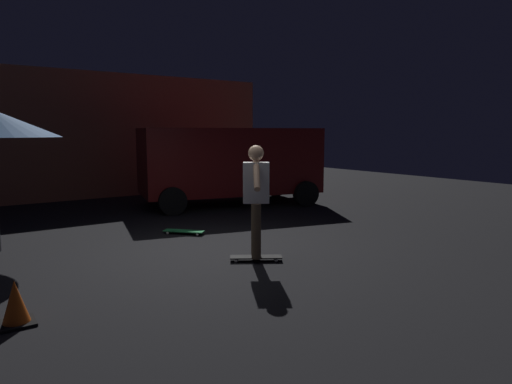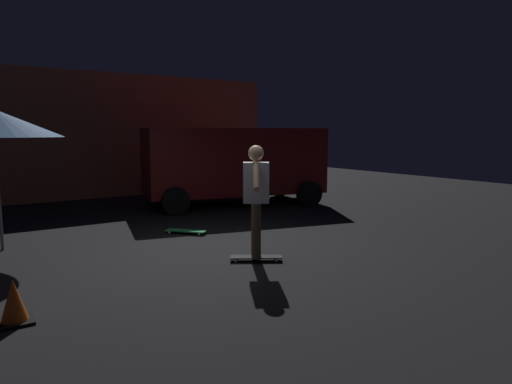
% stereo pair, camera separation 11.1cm
% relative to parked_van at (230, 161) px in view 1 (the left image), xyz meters
% --- Properties ---
extents(ground_plane, '(28.00, 28.00, 0.00)m').
position_rel_parked_van_xyz_m(ground_plane, '(-2.98, -4.16, -1.16)').
color(ground_plane, black).
extents(low_building, '(12.30, 3.27, 3.66)m').
position_rel_parked_van_xyz_m(low_building, '(-3.24, 4.83, 0.67)').
color(low_building, '#B76B4C').
rests_on(low_building, ground_plane).
extents(parked_van, '(4.91, 3.09, 2.03)m').
position_rel_parked_van_xyz_m(parked_van, '(0.00, 0.00, 0.00)').
color(parked_van, maroon).
rests_on(parked_van, ground_plane).
extents(skateboard_ridden, '(0.76, 0.59, 0.07)m').
position_rel_parked_van_xyz_m(skateboard_ridden, '(-2.53, -4.81, -1.11)').
color(skateboard_ridden, black).
rests_on(skateboard_ridden, ground_plane).
extents(skateboard_spare, '(0.67, 0.71, 0.07)m').
position_rel_parked_van_xyz_m(skateboard_spare, '(-2.62, -2.53, -1.11)').
color(skateboard_spare, green).
rests_on(skateboard_spare, ground_plane).
extents(skater, '(0.61, 0.88, 1.67)m').
position_rel_parked_van_xyz_m(skater, '(-2.53, -4.81, -0.12)').
color(skater, brown).
rests_on(skater, skateboard_ridden).
extents(traffic_cone, '(0.34, 0.34, 0.46)m').
position_rel_parked_van_xyz_m(traffic_cone, '(-5.82, -5.30, -0.95)').
color(traffic_cone, black).
rests_on(traffic_cone, ground_plane).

